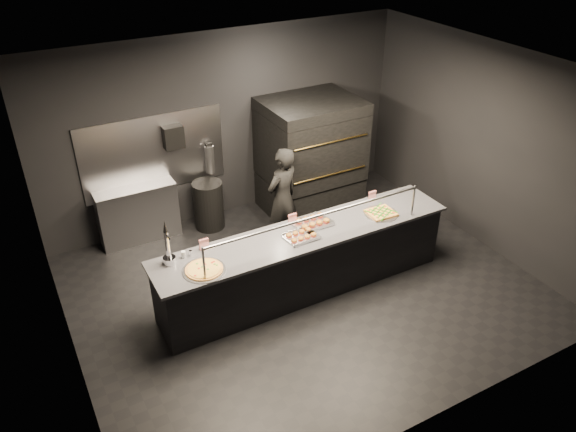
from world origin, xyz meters
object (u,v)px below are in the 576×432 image
object	(u,v)px
pizza_oven	(310,156)
worker	(282,198)
prep_shelf	(138,214)
round_pizza	(204,270)
fire_extinguisher	(210,159)
trash_bin	(209,205)
beer_tap	(168,252)
square_pizza	(381,213)
towel_dispenser	(173,137)
slider_tray_b	(313,222)
slider_tray_a	(301,236)
service_counter	(305,262)

from	to	relation	value
pizza_oven	worker	distance (m)	1.21
prep_shelf	round_pizza	distance (m)	2.51
fire_extinguisher	trash_bin	size ratio (longest dim) A/B	0.64
beer_tap	square_pizza	distance (m)	2.92
prep_shelf	square_pizza	distance (m)	3.68
prep_shelf	towel_dispenser	xyz separation A→B (m)	(0.70, 0.07, 1.10)
beer_tap	worker	bearing A→B (deg)	24.87
beer_tap	slider_tray_b	size ratio (longest dim) A/B	1.09
beer_tap	worker	distance (m)	2.25
beer_tap	slider_tray_a	bearing A→B (deg)	-9.17
pizza_oven	towel_dispenser	bearing A→B (deg)	166.86
service_counter	worker	size ratio (longest dim) A/B	2.57
service_counter	fire_extinguisher	distance (m)	2.50
towel_dispenser	slider_tray_a	xyz separation A→B (m)	(0.80, -2.46, -0.60)
towel_dispenser	fire_extinguisher	world-z (taller)	towel_dispenser
slider_tray_b	fire_extinguisher	bearing A→B (deg)	103.70
beer_tap	slider_tray_a	size ratio (longest dim) A/B	1.34
towel_dispenser	prep_shelf	bearing A→B (deg)	-174.29
towel_dispenser	trash_bin	xyz separation A→B (m)	(0.38, -0.25, -1.16)
beer_tap	slider_tray_a	distance (m)	1.68
prep_shelf	fire_extinguisher	xyz separation A→B (m)	(1.25, 0.08, 0.61)
slider_tray_a	square_pizza	bearing A→B (deg)	-0.98
service_counter	slider_tray_a	size ratio (longest dim) A/B	9.19
prep_shelf	trash_bin	xyz separation A→B (m)	(1.08, -0.18, -0.06)
trash_bin	square_pizza	bearing A→B (deg)	-53.30
service_counter	slider_tray_b	distance (m)	0.55
beer_tap	slider_tray_a	xyz separation A→B (m)	(1.65, -0.27, -0.14)
round_pizza	slider_tray_a	size ratio (longest dim) A/B	1.15
beer_tap	fire_extinguisher	bearing A→B (deg)	57.45
square_pizza	trash_bin	distance (m)	2.84
fire_extinguisher	slider_tray_b	distance (m)	2.32
fire_extinguisher	worker	distance (m)	1.43
towel_dispenser	trash_bin	world-z (taller)	towel_dispenser
round_pizza	slider_tray_a	world-z (taller)	slider_tray_a
pizza_oven	worker	world-z (taller)	pizza_oven
towel_dispenser	slider_tray_a	size ratio (longest dim) A/B	0.78
slider_tray_a	service_counter	bearing A→B (deg)	33.94
prep_shelf	worker	size ratio (longest dim) A/B	0.75
round_pizza	trash_bin	xyz separation A→B (m)	(0.93, 2.28, -0.54)
slider_tray_a	trash_bin	world-z (taller)	slider_tray_a
slider_tray_b	worker	size ratio (longest dim) A/B	0.34
service_counter	slider_tray_a	world-z (taller)	service_counter
round_pizza	slider_tray_b	distance (m)	1.67
beer_tap	trash_bin	world-z (taller)	beer_tap
prep_shelf	pizza_oven	bearing A→B (deg)	-8.54
slider_tray_b	trash_bin	world-z (taller)	slider_tray_b
slider_tray_b	trash_bin	bearing A→B (deg)	109.86
prep_shelf	service_counter	bearing A→B (deg)	-55.41
pizza_oven	fire_extinguisher	world-z (taller)	pizza_oven
pizza_oven	towel_dispenser	size ratio (longest dim) A/B	5.46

